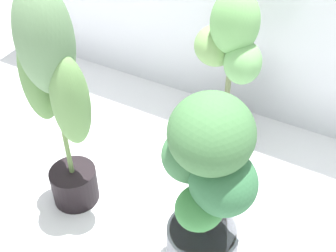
# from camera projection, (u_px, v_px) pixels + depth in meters

# --- Properties ---
(ground_plane) EXTENTS (8.00, 8.00, 0.00)m
(ground_plane) POSITION_uv_depth(u_px,v_px,m) (158.00, 208.00, 1.79)
(ground_plane) COLOR silver
(ground_plane) RESTS_ON ground
(potted_plant_front_left) EXTENTS (0.34, 0.28, 0.97)m
(potted_plant_front_left) POSITION_uv_depth(u_px,v_px,m) (55.00, 90.00, 1.48)
(potted_plant_front_left) COLOR black
(potted_plant_front_left) RESTS_ON ground
(potted_plant_front_right) EXTENTS (0.40, 0.36, 0.76)m
(potted_plant_front_right) POSITION_uv_depth(u_px,v_px,m) (207.00, 185.00, 1.32)
(potted_plant_front_right) COLOR slate
(potted_plant_front_right) RESTS_ON ground
(potted_plant_back_center) EXTENTS (0.39, 0.29, 0.80)m
(potted_plant_back_center) POSITION_uv_depth(u_px,v_px,m) (229.00, 60.00, 1.85)
(potted_plant_back_center) COLOR black
(potted_plant_back_center) RESTS_ON ground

